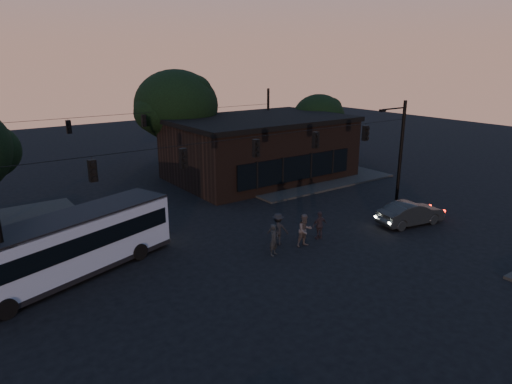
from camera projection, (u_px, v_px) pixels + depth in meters
ground at (301, 264)px, 23.85m from camera, size 120.00×120.00×0.00m
sidewalk_far_right at (299, 176)px, 41.45m from camera, size 14.00×10.00×0.15m
building at (259, 147)px, 40.56m from camera, size 15.40×10.41×5.40m
tree_behind at (176, 106)px, 41.46m from camera, size 7.60×7.60×9.43m
tree_right at (319, 116)px, 46.63m from camera, size 5.20×5.20×6.86m
signal_rig_near at (256, 167)px, 25.70m from camera, size 26.24×0.30×7.50m
signal_rig_far at (145, 134)px, 38.22m from camera, size 26.24×0.30×7.50m
bus at (68, 244)px, 22.08m from camera, size 11.21×5.95×3.09m
car at (411, 213)px, 29.41m from camera, size 4.76×2.36×1.50m
pedestrian_a at (274, 240)px, 24.76m from camera, size 0.78×0.66×1.80m
pedestrian_b at (305, 230)px, 25.92m from camera, size 1.01×0.82×1.93m
pedestrian_c at (320, 225)px, 27.04m from camera, size 1.04×0.52×1.71m
pedestrian_d at (278, 229)px, 26.20m from camera, size 1.39×1.30×1.88m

